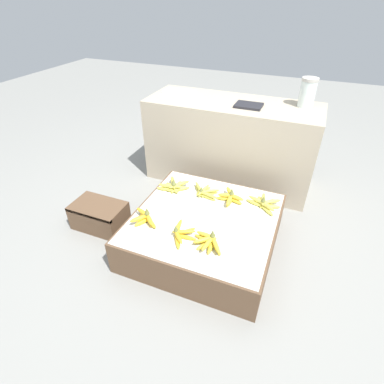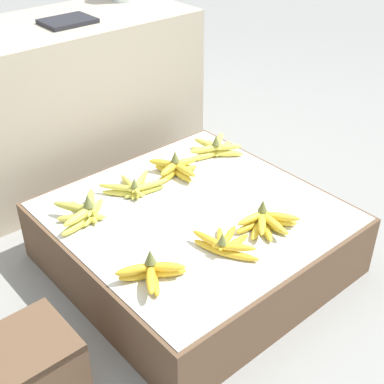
{
  "view_description": "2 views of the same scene",
  "coord_description": "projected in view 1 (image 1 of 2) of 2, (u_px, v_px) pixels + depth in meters",
  "views": [
    {
      "loc": [
        0.5,
        -1.45,
        1.51
      ],
      "look_at": [
        -0.14,
        0.11,
        0.34
      ],
      "focal_mm": 28.0,
      "sensor_mm": 36.0,
      "label": 1
    },
    {
      "loc": [
        -1.03,
        -1.18,
        1.35
      ],
      "look_at": [
        0.05,
        0.08,
        0.26
      ],
      "focal_mm": 50.0,
      "sensor_mm": 36.0,
      "label": 2
    }
  ],
  "objects": [
    {
      "name": "foam_tray_dark",
      "position": [
        249.0,
        105.0,
        2.33
      ],
      "size": [
        0.21,
        0.16,
        0.02
      ],
      "color": "#232328",
      "rests_on": "back_vendor_table"
    },
    {
      "name": "banana_bunch_middle_right",
      "position": [
        264.0,
        203.0,
        2.05
      ],
      "size": [
        0.24,
        0.21,
        0.1
      ],
      "color": "#DBCC4C",
      "rests_on": "display_platform"
    },
    {
      "name": "banana_bunch_middle_left",
      "position": [
        174.0,
        186.0,
        2.22
      ],
      "size": [
        0.23,
        0.17,
        0.11
      ],
      "color": "gold",
      "rests_on": "display_platform"
    },
    {
      "name": "banana_bunch_front_left",
      "position": [
        145.0,
        218.0,
        1.92
      ],
      "size": [
        0.2,
        0.16,
        0.11
      ],
      "color": "gold",
      "rests_on": "display_platform"
    },
    {
      "name": "ground_plane",
      "position": [
        204.0,
        244.0,
        2.12
      ],
      "size": [
        10.0,
        10.0,
        0.0
      ],
      "primitive_type": "plane",
      "color": "gray"
    },
    {
      "name": "foam_tray_white",
      "position": [
        179.0,
        92.0,
        2.62
      ],
      "size": [
        0.27,
        0.14,
        0.02
      ],
      "color": "white",
      "rests_on": "back_vendor_table"
    },
    {
      "name": "glass_jar",
      "position": [
        308.0,
        92.0,
        2.27
      ],
      "size": [
        0.13,
        0.13,
        0.22
      ],
      "color": "silver",
      "rests_on": "back_vendor_table"
    },
    {
      "name": "wooden_crate",
      "position": [
        100.0,
        216.0,
        2.22
      ],
      "size": [
        0.38,
        0.24,
        0.19
      ],
      "color": "brown",
      "rests_on": "ground_plane"
    },
    {
      "name": "display_platform",
      "position": [
        205.0,
        231.0,
        2.05
      ],
      "size": [
        0.93,
        0.93,
        0.24
      ],
      "color": "brown",
      "rests_on": "ground_plane"
    },
    {
      "name": "banana_bunch_middle_midright",
      "position": [
        230.0,
        197.0,
        2.1
      ],
      "size": [
        0.2,
        0.21,
        0.11
      ],
      "color": "gold",
      "rests_on": "display_platform"
    },
    {
      "name": "back_vendor_table",
      "position": [
        230.0,
        143.0,
        2.63
      ],
      "size": [
        1.42,
        0.53,
        0.72
      ],
      "color": "tan",
      "rests_on": "ground_plane"
    },
    {
      "name": "banana_bunch_front_midright",
      "position": [
        209.0,
        242.0,
        1.74
      ],
      "size": [
        0.21,
        0.15,
        0.1
      ],
      "color": "gold",
      "rests_on": "display_platform"
    },
    {
      "name": "banana_bunch_middle_midleft",
      "position": [
        204.0,
        192.0,
        2.17
      ],
      "size": [
        0.23,
        0.18,
        0.08
      ],
      "color": "gold",
      "rests_on": "display_platform"
    },
    {
      "name": "banana_bunch_front_midleft",
      "position": [
        180.0,
        233.0,
        1.81
      ],
      "size": [
        0.17,
        0.23,
        0.09
      ],
      "color": "gold",
      "rests_on": "display_platform"
    }
  ]
}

